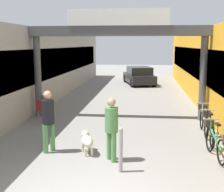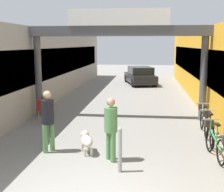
{
  "view_description": "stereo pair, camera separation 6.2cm",
  "coord_description": "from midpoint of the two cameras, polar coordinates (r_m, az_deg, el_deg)",
  "views": [
    {
      "loc": [
        1.1,
        -5.3,
        3.02
      ],
      "look_at": [
        0.0,
        4.87,
        1.3
      ],
      "focal_mm": 50.0,
      "sensor_mm": 36.0,
      "label": 1
    },
    {
      "loc": [
        1.16,
        -5.29,
        3.02
      ],
      "look_at": [
        0.0,
        4.87,
        1.3
      ],
      "focal_mm": 50.0,
      "sensor_mm": 36.0,
      "label": 2
    }
  ],
  "objects": [
    {
      "name": "storefront_left",
      "position": [
        17.48,
        -14.77,
        5.44
      ],
      "size": [
        3.0,
        26.0,
        3.73
      ],
      "color": "#9E9993",
      "rests_on": "ground_plane"
    },
    {
      "name": "arcade_sign_gateway",
      "position": [
        12.5,
        0.99,
        9.96
      ],
      "size": [
        7.4,
        0.47,
        4.36
      ],
      "color": "#4C4C4F",
      "rests_on": "ground_plane"
    },
    {
      "name": "pedestrian_with_dog",
      "position": [
        8.04,
        -0.33,
        -5.37
      ],
      "size": [
        0.47,
        0.47,
        1.66
      ],
      "color": "#4C7F47",
      "rests_on": "ground_plane"
    },
    {
      "name": "pedestrian_companion",
      "position": [
        8.86,
        -11.78,
        -3.82
      ],
      "size": [
        0.48,
        0.48,
        1.74
      ],
      "color": "#4C7F47",
      "rests_on": "ground_plane"
    },
    {
      "name": "dog_on_leash",
      "position": [
        8.79,
        -4.84,
        -8.09
      ],
      "size": [
        0.53,
        0.82,
        0.58
      ],
      "color": "beige",
      "rests_on": "ground_plane"
    },
    {
      "name": "bicycle_green_second",
      "position": [
        8.9,
        17.97,
        -7.8
      ],
      "size": [
        0.46,
        1.69,
        0.98
      ],
      "color": "black",
      "rests_on": "ground_plane"
    },
    {
      "name": "bicycle_black_third",
      "position": [
        10.09,
        17.1,
        -5.73
      ],
      "size": [
        0.46,
        1.69,
        0.98
      ],
      "color": "black",
      "rests_on": "ground_plane"
    },
    {
      "name": "bicycle_silver_farthest",
      "position": [
        11.18,
        16.21,
        -4.2
      ],
      "size": [
        0.46,
        1.69,
        0.98
      ],
      "color": "black",
      "rests_on": "ground_plane"
    },
    {
      "name": "bollard_post_metal",
      "position": [
        7.46,
        1.35,
        -9.77
      ],
      "size": [
        0.1,
        0.1,
        1.09
      ],
      "color": "gray",
      "rests_on": "ground_plane"
    },
    {
      "name": "cafe_chair_red_nearer",
      "position": [
        12.34,
        -12.79,
        -2.29
      ],
      "size": [
        0.56,
        0.56,
        0.89
      ],
      "color": "gray",
      "rests_on": "ground_plane"
    },
    {
      "name": "cafe_chair_wood_farther",
      "position": [
        13.39,
        -11.92,
        -1.34
      ],
      "size": [
        0.56,
        0.56,
        0.89
      ],
      "color": "gray",
      "rests_on": "ground_plane"
    },
    {
      "name": "parked_car_black",
      "position": [
        23.49,
        4.89,
        3.69
      ],
      "size": [
        2.63,
        4.3,
        1.33
      ],
      "color": "black",
      "rests_on": "ground_plane"
    }
  ]
}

